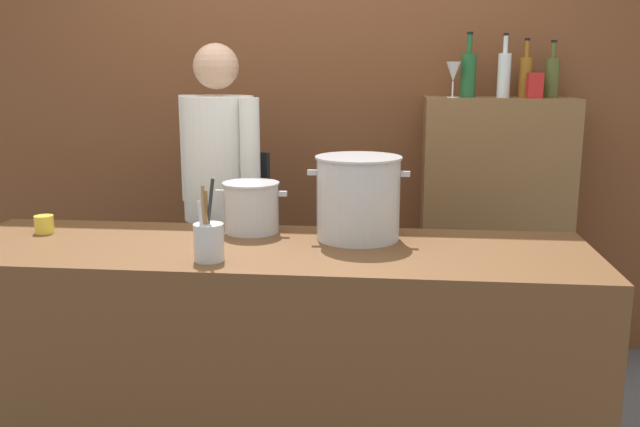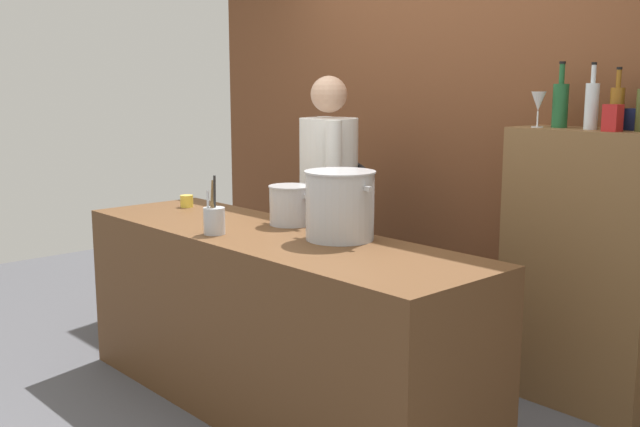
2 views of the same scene
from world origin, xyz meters
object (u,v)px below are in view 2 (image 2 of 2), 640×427
utensil_crock (214,220)px  wine_bottle_amber (617,107)px  stockpot_large (340,205)px  butter_jar (187,201)px  spice_tin_navy (636,119)px  wine_glass_short (538,102)px  wine_bottle_clear (592,105)px  stockpot_small (291,205)px  spice_tin_red (613,118)px  wine_bottle_green (560,104)px  chef (329,196)px

utensil_crock → wine_bottle_amber: size_ratio=0.99×
stockpot_large → butter_jar: size_ratio=5.17×
utensil_crock → spice_tin_navy: bearing=48.0°
wine_bottle_amber → wine_glass_short: wine_bottle_amber is taller
utensil_crock → wine_glass_short: size_ratio=1.63×
wine_bottle_clear → stockpot_small: bearing=-139.4°
stockpot_small → wine_glass_short: 1.34m
spice_tin_navy → wine_bottle_clear: bearing=-148.3°
wine_glass_short → spice_tin_red: (0.40, -0.02, -0.06)m
spice_tin_red → butter_jar: bearing=-154.5°
wine_bottle_green → chef: bearing=-158.9°
stockpot_small → butter_jar: bearing=-172.7°
wine_bottle_clear → spice_tin_red: 0.17m
chef → utensil_crock: chef is taller
stockpot_large → stockpot_small: bearing=171.4°
stockpot_small → wine_bottle_clear: size_ratio=0.92×
utensil_crock → butter_jar: size_ratio=3.83×
chef → spice_tin_navy: 1.70m
wine_glass_short → wine_bottle_amber: bearing=12.4°
wine_bottle_green → spice_tin_red: size_ratio=2.61×
stockpot_small → spice_tin_red: spice_tin_red is taller
stockpot_large → wine_glass_short: size_ratio=2.20×
stockpot_large → wine_bottle_amber: bearing=53.0°
wine_bottle_green → wine_bottle_clear: 0.18m
spice_tin_navy → spice_tin_red: (-0.03, -0.17, 0.01)m
wine_bottle_green → utensil_crock: bearing=-125.3°
stockpot_large → wine_bottle_green: 1.24m
stockpot_small → spice_tin_red: 1.60m
utensil_crock → wine_glass_short: (0.91, 1.33, 0.55)m
stockpot_large → utensil_crock: size_ratio=1.35×
wine_bottle_green → wine_bottle_clear: size_ratio=1.02×
wine_bottle_clear → spice_tin_navy: bearing=31.7°
stockpot_large → butter_jar: bearing=-178.2°
wine_bottle_green → spice_tin_red: (0.32, -0.09, -0.06)m
butter_jar → wine_bottle_clear: bearing=28.6°
wine_bottle_clear → spice_tin_navy: 0.21m
butter_jar → wine_bottle_green: 2.14m
wine_bottle_green → wine_glass_short: size_ratio=1.82×
wine_bottle_clear → wine_glass_short: (-0.26, -0.05, 0.01)m
wine_bottle_amber → wine_bottle_green: size_ratio=0.90×
wine_bottle_green → spice_tin_navy: bearing=14.3°
wine_bottle_amber → spice_tin_red: size_ratio=2.37×
spice_tin_navy → chef: bearing=-160.4°
wine_glass_short → spice_tin_red: size_ratio=1.43×
wine_glass_short → spice_tin_navy: bearing=20.1°
wine_glass_short → spice_tin_navy: wine_glass_short is taller
utensil_crock → butter_jar: bearing=156.8°
utensil_crock → wine_glass_short: bearing=55.6°
chef → stockpot_small: 0.57m
spice_tin_red → wine_bottle_green: bearing=164.9°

